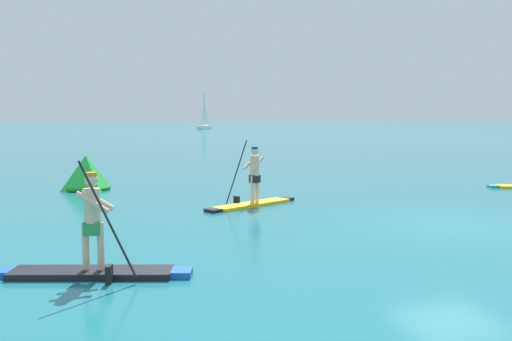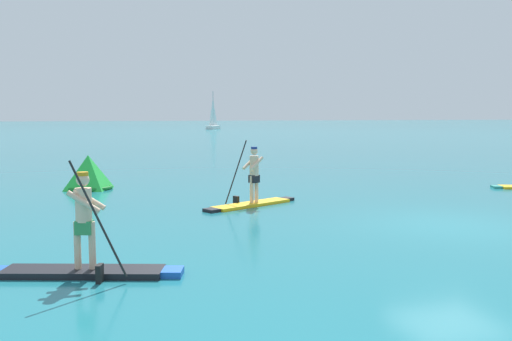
# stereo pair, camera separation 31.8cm
# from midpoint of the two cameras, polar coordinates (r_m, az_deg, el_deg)

# --- Properties ---
(ground) EXTENTS (440.00, 440.00, 0.00)m
(ground) POSITION_cam_midpoint_polar(r_m,az_deg,el_deg) (14.08, 19.02, -5.19)
(ground) COLOR #1E727F
(paddleboarder_near_left) EXTENTS (3.20, 1.39, 1.95)m
(paddleboarder_near_left) POSITION_cam_midpoint_polar(r_m,az_deg,el_deg) (9.44, -17.35, -8.24)
(paddleboarder_near_left) COLOR black
(paddleboarder_near_left) RESTS_ON ground
(paddleboarder_mid_center) EXTENTS (3.08, 1.76, 1.92)m
(paddleboarder_mid_center) POSITION_cam_midpoint_polar(r_m,az_deg,el_deg) (15.87, -0.96, -2.15)
(paddleboarder_mid_center) COLOR yellow
(paddleboarder_mid_center) RESTS_ON ground
(race_marker_buoy) EXTENTS (1.82, 1.82, 1.20)m
(race_marker_buoy) POSITION_cam_midpoint_polar(r_m,az_deg,el_deg) (20.18, -17.49, -0.38)
(race_marker_buoy) COLOR green
(race_marker_buoy) RESTS_ON ground
(sailboat_right_horizon) EXTENTS (3.61, 5.08, 6.72)m
(sailboat_right_horizon) POSITION_cam_midpoint_polar(r_m,az_deg,el_deg) (99.87, -5.43, 4.78)
(sailboat_right_horizon) COLOR white
(sailboat_right_horizon) RESTS_ON ground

